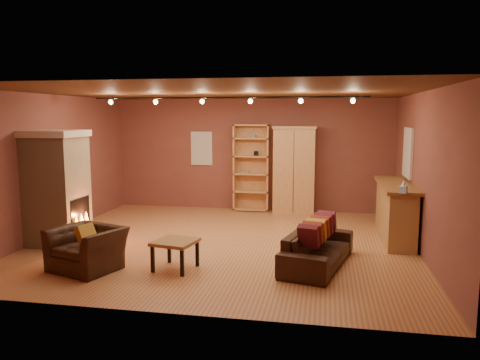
% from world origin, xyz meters
% --- Properties ---
extents(floor, '(7.00, 7.00, 0.00)m').
position_xyz_m(floor, '(0.00, 0.00, 0.00)').
color(floor, '#A06139').
rests_on(floor, ground).
extents(ceiling, '(7.00, 7.00, 0.00)m').
position_xyz_m(ceiling, '(0.00, 0.00, 2.80)').
color(ceiling, '#56351B').
rests_on(ceiling, back_wall).
extents(back_wall, '(7.00, 0.02, 2.80)m').
position_xyz_m(back_wall, '(0.00, 3.25, 1.40)').
color(back_wall, brown).
rests_on(back_wall, floor).
extents(left_wall, '(0.02, 6.50, 2.80)m').
position_xyz_m(left_wall, '(-3.50, 0.00, 1.40)').
color(left_wall, brown).
rests_on(left_wall, floor).
extents(right_wall, '(0.02, 6.50, 2.80)m').
position_xyz_m(right_wall, '(3.50, 0.00, 1.40)').
color(right_wall, brown).
rests_on(right_wall, floor).
extents(fireplace, '(1.01, 0.98, 2.12)m').
position_xyz_m(fireplace, '(-3.04, -0.60, 1.06)').
color(fireplace, '#C4B188').
rests_on(fireplace, floor).
extents(back_window, '(0.56, 0.04, 0.86)m').
position_xyz_m(back_window, '(-1.30, 3.23, 1.55)').
color(back_window, silver).
rests_on(back_window, back_wall).
extents(bookcase, '(0.89, 0.35, 2.17)m').
position_xyz_m(bookcase, '(0.02, 3.13, 1.10)').
color(bookcase, tan).
rests_on(bookcase, floor).
extents(armoire, '(1.05, 0.60, 2.14)m').
position_xyz_m(armoire, '(1.10, 2.98, 1.07)').
color(armoire, tan).
rests_on(armoire, floor).
extents(bar_counter, '(0.61, 2.28, 1.09)m').
position_xyz_m(bar_counter, '(3.20, 0.89, 0.56)').
color(bar_counter, tan).
rests_on(bar_counter, floor).
extents(tissue_box, '(0.16, 0.16, 0.22)m').
position_xyz_m(tissue_box, '(3.15, -0.28, 1.18)').
color(tissue_box, '#95CCEF').
rests_on(tissue_box, bar_counter).
extents(right_window, '(0.05, 0.90, 1.00)m').
position_xyz_m(right_window, '(3.47, 1.40, 1.65)').
color(right_window, silver).
rests_on(right_window, right_wall).
extents(loveseat, '(1.01, 2.01, 0.79)m').
position_xyz_m(loveseat, '(1.76, -1.04, 0.40)').
color(loveseat, black).
rests_on(loveseat, floor).
extents(armchair, '(1.17, 0.95, 0.89)m').
position_xyz_m(armchair, '(-1.78, -1.89, 0.45)').
color(armchair, black).
rests_on(armchair, floor).
extents(coffee_table, '(0.71, 0.71, 0.46)m').
position_xyz_m(coffee_table, '(-0.42, -1.64, 0.39)').
color(coffee_table, olive).
rests_on(coffee_table, floor).
extents(track_rail, '(5.20, 0.09, 0.13)m').
position_xyz_m(track_rail, '(0.00, 0.20, 2.69)').
color(track_rail, black).
rests_on(track_rail, ceiling).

